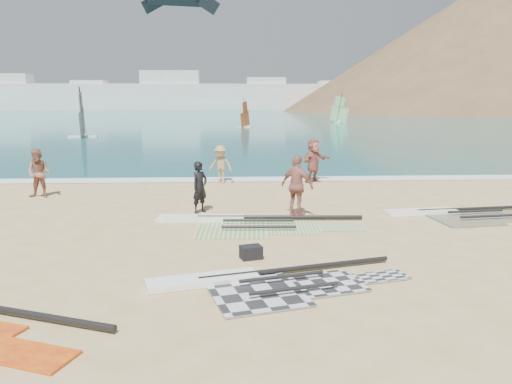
{
  "coord_description": "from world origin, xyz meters",
  "views": [
    {
      "loc": [
        -1.21,
        -10.87,
        3.82
      ],
      "look_at": [
        -0.47,
        4.0,
        1.0
      ],
      "focal_mm": 35.0,
      "sensor_mm": 36.0,
      "label": 1
    }
  ],
  "objects_px": {
    "rig_grey": "(260,283)",
    "beachgoer_right": "(314,161)",
    "beachgoer_mid": "(221,164)",
    "beachgoer_left": "(39,173)",
    "rig_orange": "(461,214)",
    "rig_green": "(242,223)",
    "person_wetsuit": "(200,187)",
    "gear_bag_near": "(251,252)",
    "beachgoer_back": "(297,186)"
  },
  "relations": [
    {
      "from": "rig_grey",
      "to": "beachgoer_right",
      "type": "distance_m",
      "value": 13.02
    },
    {
      "from": "beachgoer_right",
      "to": "rig_grey",
      "type": "bearing_deg",
      "value": -148.69
    },
    {
      "from": "beachgoer_mid",
      "to": "beachgoer_left",
      "type": "bearing_deg",
      "value": -135.61
    },
    {
      "from": "beachgoer_mid",
      "to": "beachgoer_right",
      "type": "distance_m",
      "value": 4.23
    },
    {
      "from": "rig_grey",
      "to": "beachgoer_left",
      "type": "height_order",
      "value": "beachgoer_left"
    },
    {
      "from": "rig_orange",
      "to": "beachgoer_left",
      "type": "xyz_separation_m",
      "value": [
        -14.96,
        3.84,
        0.89
      ]
    },
    {
      "from": "rig_grey",
      "to": "beachgoer_left",
      "type": "bearing_deg",
      "value": 114.6
    },
    {
      "from": "rig_green",
      "to": "beachgoer_left",
      "type": "relative_size",
      "value": 3.43
    },
    {
      "from": "rig_grey",
      "to": "beachgoer_mid",
      "type": "xyz_separation_m",
      "value": [
        -1.06,
        12.6,
        0.81
      ]
    },
    {
      "from": "person_wetsuit",
      "to": "gear_bag_near",
      "type": "bearing_deg",
      "value": -121.42
    },
    {
      "from": "rig_green",
      "to": "beachgoer_mid",
      "type": "xyz_separation_m",
      "value": [
        -0.79,
        7.57,
        0.81
      ]
    },
    {
      "from": "person_wetsuit",
      "to": "beachgoer_left",
      "type": "relative_size",
      "value": 0.92
    },
    {
      "from": "rig_grey",
      "to": "beachgoer_mid",
      "type": "relative_size",
      "value": 3.29
    },
    {
      "from": "rig_grey",
      "to": "gear_bag_near",
      "type": "distance_m",
      "value": 1.75
    },
    {
      "from": "rig_green",
      "to": "person_wetsuit",
      "type": "height_order",
      "value": "person_wetsuit"
    },
    {
      "from": "beachgoer_left",
      "to": "beachgoer_mid",
      "type": "relative_size",
      "value": 1.1
    },
    {
      "from": "beachgoer_right",
      "to": "rig_green",
      "type": "bearing_deg",
      "value": -158.98
    },
    {
      "from": "rig_orange",
      "to": "beachgoer_right",
      "type": "relative_size",
      "value": 2.92
    },
    {
      "from": "gear_bag_near",
      "to": "beachgoer_back",
      "type": "bearing_deg",
      "value": 68.72
    },
    {
      "from": "beachgoer_back",
      "to": "rig_green",
      "type": "bearing_deg",
      "value": 69.45
    },
    {
      "from": "gear_bag_near",
      "to": "person_wetsuit",
      "type": "height_order",
      "value": "person_wetsuit"
    },
    {
      "from": "person_wetsuit",
      "to": "beachgoer_left",
      "type": "xyz_separation_m",
      "value": [
        -6.37,
        2.94,
        0.07
      ]
    },
    {
      "from": "gear_bag_near",
      "to": "rig_orange",
      "type": "bearing_deg",
      "value": 30.03
    },
    {
      "from": "gear_bag_near",
      "to": "beachgoer_back",
      "type": "height_order",
      "value": "beachgoer_back"
    },
    {
      "from": "rig_grey",
      "to": "beachgoer_back",
      "type": "xyz_separation_m",
      "value": [
        1.55,
        6.03,
        0.96
      ]
    },
    {
      "from": "rig_green",
      "to": "beachgoer_right",
      "type": "bearing_deg",
      "value": 68.15
    },
    {
      "from": "rig_orange",
      "to": "beachgoer_back",
      "type": "relative_size",
      "value": 2.92
    },
    {
      "from": "rig_grey",
      "to": "gear_bag_near",
      "type": "xyz_separation_m",
      "value": [
        -0.12,
        1.74,
        0.11
      ]
    },
    {
      "from": "gear_bag_near",
      "to": "beachgoer_mid",
      "type": "bearing_deg",
      "value": 94.95
    },
    {
      "from": "rig_grey",
      "to": "rig_orange",
      "type": "distance_m",
      "value": 9.07
    },
    {
      "from": "rig_green",
      "to": "gear_bag_near",
      "type": "bearing_deg",
      "value": -84.86
    },
    {
      "from": "rig_green",
      "to": "beachgoer_mid",
      "type": "bearing_deg",
      "value": 98.57
    },
    {
      "from": "rig_green",
      "to": "beachgoer_left",
      "type": "distance_m",
      "value": 9.07
    },
    {
      "from": "rig_orange",
      "to": "beachgoer_mid",
      "type": "distance_m",
      "value": 10.52
    },
    {
      "from": "beachgoer_mid",
      "to": "beachgoer_back",
      "type": "distance_m",
      "value": 7.06
    },
    {
      "from": "beachgoer_mid",
      "to": "beachgoer_right",
      "type": "height_order",
      "value": "beachgoer_right"
    },
    {
      "from": "beachgoer_back",
      "to": "beachgoer_right",
      "type": "xyz_separation_m",
      "value": [
        1.62,
        6.56,
        -0.0
      ]
    },
    {
      "from": "rig_green",
      "to": "beachgoer_right",
      "type": "distance_m",
      "value": 8.36
    },
    {
      "from": "person_wetsuit",
      "to": "beachgoer_mid",
      "type": "relative_size",
      "value": 1.01
    },
    {
      "from": "person_wetsuit",
      "to": "beachgoer_left",
      "type": "height_order",
      "value": "beachgoer_left"
    },
    {
      "from": "beachgoer_mid",
      "to": "beachgoer_back",
      "type": "relative_size",
      "value": 0.85
    },
    {
      "from": "gear_bag_near",
      "to": "beachgoer_left",
      "type": "bearing_deg",
      "value": 134.88
    },
    {
      "from": "rig_grey",
      "to": "beachgoer_right",
      "type": "bearing_deg",
      "value": 60.83
    },
    {
      "from": "beachgoer_mid",
      "to": "rig_grey",
      "type": "bearing_deg",
      "value": -63.68
    },
    {
      "from": "rig_green",
      "to": "rig_orange",
      "type": "height_order",
      "value": "rig_green"
    },
    {
      "from": "rig_orange",
      "to": "beachgoer_left",
      "type": "bearing_deg",
      "value": 158.72
    },
    {
      "from": "rig_orange",
      "to": "beachgoer_mid",
      "type": "height_order",
      "value": "beachgoer_mid"
    },
    {
      "from": "rig_green",
      "to": "beachgoer_left",
      "type": "bearing_deg",
      "value": 151.68
    },
    {
      "from": "rig_orange",
      "to": "gear_bag_near",
      "type": "relative_size",
      "value": 11.76
    },
    {
      "from": "gear_bag_near",
      "to": "beachgoer_right",
      "type": "height_order",
      "value": "beachgoer_right"
    }
  ]
}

